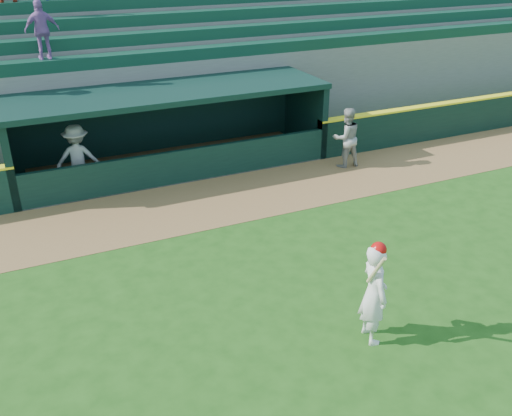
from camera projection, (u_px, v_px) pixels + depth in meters
name	position (u px, v px, depth m)	size (l,w,h in m)	color
ground	(290.00, 298.00, 11.33)	(120.00, 120.00, 0.00)	#1D4A12
warning_track	(205.00, 203.00, 15.34)	(40.00, 3.00, 0.01)	brown
field_wall_right	(500.00, 112.00, 21.05)	(15.50, 0.30, 1.20)	black
wall_stripe_right	(504.00, 95.00, 20.77)	(15.50, 0.32, 0.06)	yellow
dugout_player_front	(346.00, 138.00, 17.39)	(0.90, 0.70, 1.85)	#989893
dugout_player_inside	(78.00, 158.00, 15.76)	(1.22, 0.70, 1.89)	#A2A29D
dugout	(168.00, 123.00, 17.28)	(9.40, 2.80, 2.46)	slate
stands	(128.00, 61.00, 20.54)	(34.50, 6.32, 7.58)	slate
batter_at_plate	(374.00, 292.00, 9.82)	(0.55, 0.86, 1.97)	white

